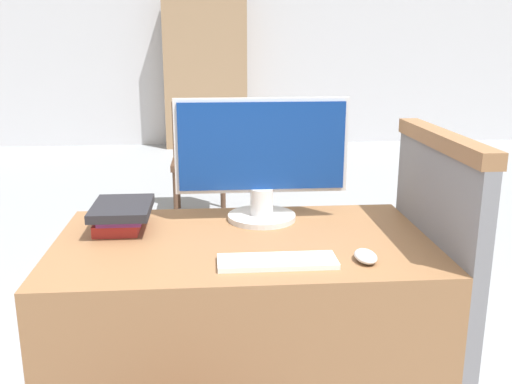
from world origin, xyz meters
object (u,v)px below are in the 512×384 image
at_px(keyboard, 277,261).
at_px(mouse, 366,256).
at_px(far_chair, 199,152).
at_px(book_stack, 121,215).
at_px(monitor, 262,160).

height_order(keyboard, mouse, mouse).
relative_size(keyboard, far_chair, 0.39).
bearing_deg(far_chair, book_stack, -113.63).
bearing_deg(far_chair, monitor, -103.08).
height_order(mouse, book_stack, book_stack).
bearing_deg(mouse, far_chair, 100.16).
bearing_deg(keyboard, mouse, 0.43).
bearing_deg(keyboard, monitor, 91.01).
bearing_deg(keyboard, book_stack, 144.27).
xyz_separation_m(keyboard, mouse, (0.27, 0.00, 0.01)).
relative_size(monitor, mouse, 5.75).
height_order(keyboard, book_stack, book_stack).
relative_size(keyboard, book_stack, 1.32).
xyz_separation_m(keyboard, far_chair, (-0.29, 3.10, -0.27)).
distance_m(monitor, far_chair, 2.73).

